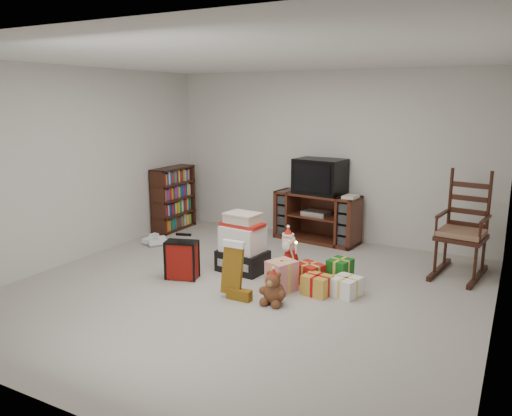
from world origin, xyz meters
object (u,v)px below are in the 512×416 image
(bookshelf, at_px, (174,200))
(sneaker_pair, at_px, (154,242))
(tv_stand, at_px, (317,217))
(rocking_chair, at_px, (462,238))
(santa_figurine, at_px, (288,259))
(mrs_claus_figurine, at_px, (243,246))
(gift_pile, at_px, (243,246))
(red_suitcase, at_px, (182,260))
(teddy_bear, at_px, (274,290))
(crt_television, at_px, (320,176))
(gift_cluster, at_px, (321,278))

(bookshelf, xyz_separation_m, sneaker_pair, (0.29, -0.86, -0.44))
(tv_stand, height_order, bookshelf, bookshelf)
(rocking_chair, xyz_separation_m, santa_figurine, (-1.76, -1.16, -0.20))
(santa_figurine, height_order, mrs_claus_figurine, santa_figurine)
(bookshelf, xyz_separation_m, santa_figurine, (2.61, -1.25, -0.24))
(mrs_claus_figurine, xyz_separation_m, sneaker_pair, (-1.57, 0.12, -0.19))
(gift_pile, relative_size, santa_figurine, 1.12)
(tv_stand, bearing_deg, red_suitcase, -102.72)
(teddy_bear, distance_m, sneaker_pair, 2.73)
(santa_figurine, height_order, sneaker_pair, santa_figurine)
(rocking_chair, distance_m, gift_pile, 2.65)
(red_suitcase, relative_size, crt_television, 0.72)
(gift_cluster, bearing_deg, teddy_bear, -117.19)
(gift_cluster, bearing_deg, tv_stand, 112.88)
(teddy_bear, bearing_deg, tv_stand, 101.20)
(bookshelf, relative_size, crt_television, 1.35)
(tv_stand, relative_size, sneaker_pair, 3.51)
(tv_stand, height_order, crt_television, crt_television)
(bookshelf, relative_size, gift_cluster, 1.08)
(red_suitcase, distance_m, sneaker_pair, 1.55)
(tv_stand, bearing_deg, crt_television, 30.07)
(tv_stand, distance_m, santa_figurine, 1.73)
(bookshelf, distance_m, red_suitcase, 2.37)
(rocking_chair, bearing_deg, gift_pile, -146.37)
(gift_pile, bearing_deg, santa_figurine, 4.75)
(crt_television, bearing_deg, red_suitcase, -102.84)
(teddy_bear, height_order, mrs_claus_figurine, mrs_claus_figurine)
(tv_stand, distance_m, rocking_chair, 2.14)
(santa_figurine, distance_m, sneaker_pair, 2.36)
(rocking_chair, bearing_deg, gift_cluster, -126.78)
(bookshelf, relative_size, rocking_chair, 0.77)
(rocking_chair, height_order, teddy_bear, rocking_chair)
(gift_pile, distance_m, gift_cluster, 1.12)
(tv_stand, distance_m, gift_cluster, 2.02)
(sneaker_pair, distance_m, gift_cluster, 2.84)
(santa_figurine, relative_size, crt_television, 0.86)
(tv_stand, bearing_deg, gift_pile, -93.71)
(santa_figurine, height_order, gift_cluster, santa_figurine)
(teddy_bear, relative_size, crt_television, 0.46)
(tv_stand, bearing_deg, sneaker_pair, -140.01)
(mrs_claus_figurine, height_order, gift_cluster, mrs_claus_figurine)
(red_suitcase, bearing_deg, mrs_claus_figurine, 49.51)
(teddy_bear, bearing_deg, sneaker_pair, 156.08)
(sneaker_pair, height_order, crt_television, crt_television)
(bookshelf, relative_size, sneaker_pair, 2.73)
(red_suitcase, bearing_deg, rocking_chair, 14.12)
(bookshelf, distance_m, santa_figurine, 2.91)
(mrs_claus_figurine, bearing_deg, teddy_bear, -46.79)
(sneaker_pair, bearing_deg, red_suitcase, -19.71)
(bookshelf, relative_size, teddy_bear, 2.93)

